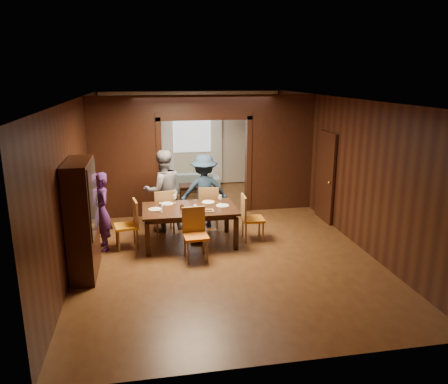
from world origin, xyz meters
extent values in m
plane|color=#512C17|center=(0.00, 0.00, 0.00)|extent=(9.00, 9.00, 0.00)
cube|color=silver|center=(0.00, 0.00, 2.90)|extent=(5.50, 9.00, 0.02)
cube|color=black|center=(0.00, 4.50, 1.45)|extent=(5.50, 0.02, 2.90)
cube|color=black|center=(-2.75, 0.00, 1.45)|extent=(0.02, 9.00, 2.90)
cube|color=black|center=(2.75, 0.00, 1.45)|extent=(0.02, 9.00, 2.90)
cube|color=black|center=(-1.93, 1.60, 1.20)|extent=(1.65, 0.15, 2.40)
cube|color=black|center=(1.93, 1.60, 1.20)|extent=(1.65, 0.15, 2.40)
cube|color=black|center=(0.00, 1.60, 2.65)|extent=(5.50, 0.15, 0.50)
cube|color=beige|center=(0.00, 4.47, 1.45)|extent=(5.40, 0.04, 2.85)
imported|color=#411E57|center=(-2.33, -0.44, 0.78)|extent=(0.56, 0.67, 1.56)
imported|color=slate|center=(-1.08, 0.50, 0.90)|extent=(1.01, 0.87, 1.80)
imported|color=#18283D|center=(-0.16, 0.57, 0.83)|extent=(1.09, 0.64, 1.66)
imported|color=#8AADB5|center=(-0.24, 3.85, 0.28)|extent=(1.96, 0.82, 0.56)
imported|color=black|center=(-0.44, -0.38, 0.80)|extent=(0.31, 0.31, 0.08)
cube|color=black|center=(-0.59, -0.42, 0.38)|extent=(1.88, 1.17, 0.76)
cube|color=black|center=(-0.15, 2.88, 0.20)|extent=(0.80, 0.50, 0.40)
cube|color=black|center=(-2.53, -1.50, 1.00)|extent=(0.40, 1.20, 2.00)
cube|color=black|center=(2.70, 0.50, 1.05)|extent=(0.06, 0.90, 2.10)
cube|color=silver|center=(0.00, 4.44, 1.70)|extent=(1.20, 0.03, 1.30)
cube|color=white|center=(-0.75, 4.40, 1.25)|extent=(0.35, 0.06, 2.40)
cube|color=white|center=(0.75, 4.40, 1.25)|extent=(0.35, 0.06, 2.40)
cylinder|color=silver|center=(-1.28, -0.41, 0.77)|extent=(0.27, 0.27, 0.01)
cylinder|color=silver|center=(-1.03, -0.07, 0.77)|extent=(0.27, 0.27, 0.01)
cylinder|color=white|center=(-0.16, -0.10, 0.77)|extent=(0.27, 0.27, 0.01)
cylinder|color=silver|center=(0.09, -0.41, 0.77)|extent=(0.27, 0.27, 0.01)
cylinder|color=silver|center=(-0.58, -0.78, 0.77)|extent=(0.27, 0.27, 0.01)
cube|color=slate|center=(-0.61, -0.54, 0.78)|extent=(0.30, 0.20, 0.04)
cube|color=gray|center=(-0.29, -0.70, 0.78)|extent=(0.30, 0.20, 0.04)
cylinder|color=white|center=(-0.51, -0.72, 0.83)|extent=(0.07, 0.07, 0.14)
camera|label=1|loc=(-1.42, -8.84, 3.37)|focal=35.00mm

